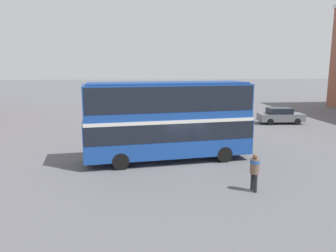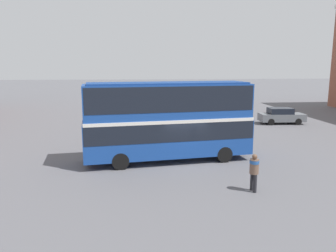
% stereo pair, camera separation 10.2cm
% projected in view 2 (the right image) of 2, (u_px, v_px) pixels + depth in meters
% --- Properties ---
extents(ground_plane, '(240.00, 240.00, 0.00)m').
position_uv_depth(ground_plane, '(185.00, 162.00, 19.73)').
color(ground_plane, '#5B5B60').
extents(double_decker_bus, '(10.30, 3.86, 4.78)m').
position_uv_depth(double_decker_bus, '(168.00, 117.00, 19.70)').
color(double_decker_bus, '#194293').
rests_on(double_decker_bus, ground_plane).
extents(pedestrian_foreground, '(0.51, 0.51, 1.78)m').
position_uv_depth(pedestrian_foreground, '(254.00, 169.00, 15.01)').
color(pedestrian_foreground, '#232328').
rests_on(pedestrian_foreground, ground_plane).
extents(parked_car_kerb_near, '(4.47, 2.00, 1.59)m').
position_uv_depth(parked_car_kerb_near, '(281.00, 116.00, 32.75)').
color(parked_car_kerb_near, slate).
rests_on(parked_car_kerb_near, ground_plane).
extents(parked_car_kerb_far, '(4.65, 2.46, 1.56)m').
position_uv_depth(parked_car_kerb_far, '(177.00, 120.00, 30.52)').
color(parked_car_kerb_far, black).
rests_on(parked_car_kerb_far, ground_plane).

